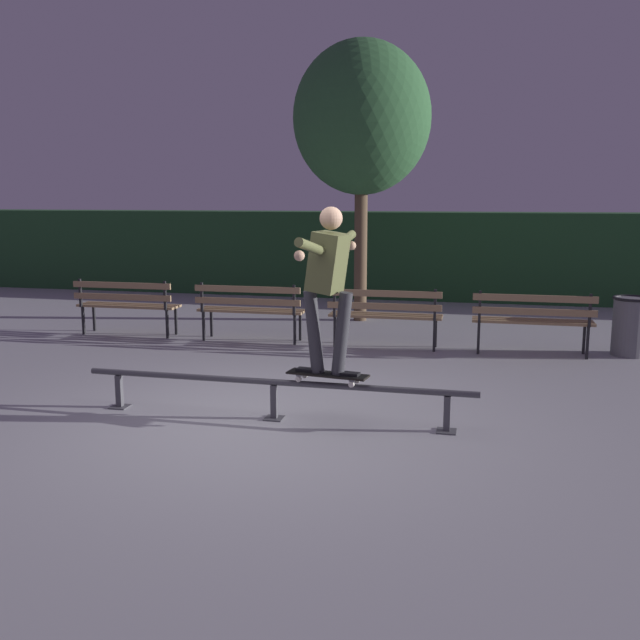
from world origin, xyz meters
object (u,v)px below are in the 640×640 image
park_bench_rightmost (533,316)px  skateboard (328,375)px  grind_rail (274,388)px  trash_can (631,325)px  tree_behind_benches (362,119)px  park_bench_right_center (385,311)px  park_bench_left_center (250,306)px  park_bench_leftmost (126,301)px  skateboarder (328,276)px

park_bench_rightmost → skateboard: bearing=-120.4°
skateboard → grind_rail: bearing=-180.0°
trash_can → tree_behind_benches: bearing=155.1°
park_bench_right_center → trash_can: 3.32m
grind_rail → park_bench_right_center: 3.54m
grind_rail → park_bench_right_center: (0.57, 3.49, 0.23)m
skateboard → park_bench_rightmost: size_ratio=0.50×
park_bench_rightmost → tree_behind_benches: (-2.76, 2.21, 2.86)m
skateboard → park_bench_left_center: (-1.97, 3.49, 0.07)m
grind_rail → skateboard: 0.56m
skateboard → park_bench_left_center: park_bench_left_center is taller
skateboard → tree_behind_benches: 6.44m
grind_rail → park_bench_left_center: 3.78m
park_bench_leftmost → park_bench_right_center: (4.02, 0.00, 0.00)m
grind_rail → park_bench_left_center: bearing=112.5°
skateboarder → grind_rail: bearing=180.0°
park_bench_right_center → park_bench_leftmost: bearing=180.0°
park_bench_left_center → tree_behind_benches: 3.83m
park_bench_leftmost → skateboard: bearing=-41.2°
park_bench_rightmost → trash_can: 1.34m
skateboarder → park_bench_leftmost: skateboarder is taller
park_bench_leftmost → trash_can: park_bench_leftmost is taller
skateboarder → park_bench_right_center: (0.03, 3.49, -0.87)m
park_bench_leftmost → park_bench_rightmost: size_ratio=1.00×
park_bench_left_center → trash_can: size_ratio=2.01×
skateboard → tree_behind_benches: bearing=97.2°
park_bench_leftmost → tree_behind_benches: tree_behind_benches is taller
park_bench_leftmost → park_bench_right_center: bearing=0.0°
park_bench_leftmost → park_bench_left_center: size_ratio=1.00×
skateboard → park_bench_rightmost: bearing=59.6°
grind_rail → park_bench_rightmost: bearing=53.6°
park_bench_right_center → tree_behind_benches: bearing=108.8°
park_bench_left_center → park_bench_right_center: bearing=0.0°
park_bench_left_center → park_bench_right_center: size_ratio=1.00×
grind_rail → skateboard: (0.53, 0.00, 0.16)m
skateboard → park_bench_left_center: bearing=119.5°
trash_can → park_bench_left_center: bearing=-176.5°
skateboard → park_bench_right_center: park_bench_right_center is taller
skateboarder → trash_can: 5.16m
tree_behind_benches → park_bench_left_center: bearing=-119.6°
park_bench_rightmost → skateboarder: bearing=-120.3°
park_bench_right_center → trash_can: bearing=5.6°
park_bench_left_center → trash_can: (5.31, 0.32, -0.12)m
grind_rail → park_bench_leftmost: size_ratio=2.42×
tree_behind_benches → park_bench_leftmost: bearing=-145.9°
skateboard → skateboarder: size_ratio=0.51×
park_bench_rightmost → park_bench_leftmost: bearing=180.0°
park_bench_leftmost → trash_can: 7.33m
park_bench_right_center → trash_can: (3.30, 0.32, -0.12)m
park_bench_leftmost → tree_behind_benches: (3.26, 2.21, 2.86)m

